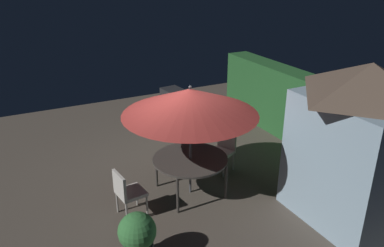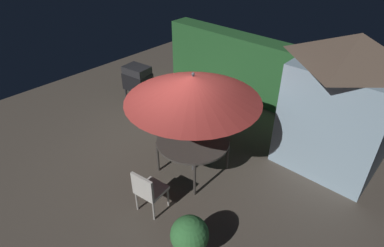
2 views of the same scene
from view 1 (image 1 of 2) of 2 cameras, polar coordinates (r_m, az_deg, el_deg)
name	(u,v)px [view 1 (image 1 of 2)]	position (r m, az deg, el deg)	size (l,w,h in m)	color
ground_plane	(177,176)	(8.38, -2.18, -7.79)	(11.00, 11.00, 0.00)	brown
hedge_backdrop	(306,112)	(9.83, 16.61, 1.65)	(6.31, 0.65, 1.75)	#28602D
garden_shed	(359,143)	(7.09, 23.56, -2.68)	(2.04, 1.80, 2.82)	#9EBCD1
patio_table	(190,160)	(7.47, -0.26, -5.51)	(1.46, 1.46, 0.77)	#47423D
patio_umbrella	(190,102)	(6.98, -0.28, 3.28)	(2.54, 2.54, 2.23)	#4C4C51
bbq_grill	(174,102)	(10.20, -2.70, 3.21)	(0.75, 0.58, 1.20)	black
chair_near_shed	(223,148)	(8.42, 4.70, -3.64)	(0.62, 0.62, 0.90)	silver
chair_far_side	(127,191)	(7.00, -9.70, -9.83)	(0.52, 0.52, 0.90)	silver
potted_plant_by_shed	(137,237)	(6.05, -8.11, -16.34)	(0.58, 0.58, 0.85)	#4C4C51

